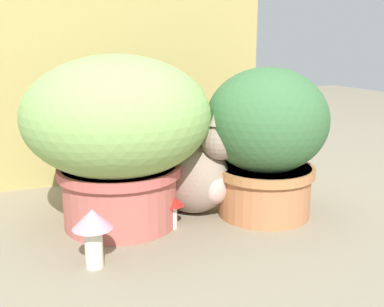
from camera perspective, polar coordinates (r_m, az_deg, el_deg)
name	(u,v)px	position (r m, az deg, el deg)	size (l,w,h in m)	color
ground_plane	(185,230)	(1.21, -0.88, -9.46)	(6.00, 6.00, 0.00)	gray
cardboard_backdrop	(113,72)	(1.61, -9.76, 9.88)	(1.10, 0.03, 0.75)	tan
grass_planter	(118,131)	(1.20, -9.16, 2.80)	(0.48, 0.48, 0.45)	#B55D53
leafy_planter	(266,138)	(1.27, 9.15, 1.90)	(0.33, 0.33, 0.41)	#B67147
cat	(193,171)	(1.29, 0.11, -2.22)	(0.28, 0.38, 0.32)	gray
mushroom_ornament_pink	(93,227)	(1.02, -12.19, -8.92)	(0.09, 0.09, 0.13)	silver
mushroom_ornament_red	(172,206)	(1.21, -2.52, -6.46)	(0.06, 0.06, 0.09)	silver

